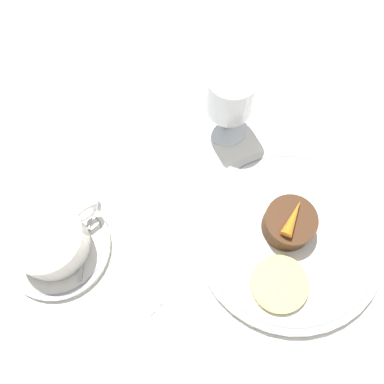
% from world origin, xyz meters
% --- Properties ---
extents(ground_plane, '(3.00, 3.00, 0.00)m').
position_xyz_m(ground_plane, '(0.00, 0.00, 0.00)').
color(ground_plane, white).
extents(dinner_plate, '(0.25, 0.25, 0.01)m').
position_xyz_m(dinner_plate, '(0.01, -0.04, 0.01)').
color(dinner_plate, white).
rests_on(dinner_plate, ground_plane).
extents(saucer, '(0.14, 0.14, 0.01)m').
position_xyz_m(saucer, '(-0.23, 0.14, 0.01)').
color(saucer, white).
rests_on(saucer, ground_plane).
extents(coffee_cup, '(0.12, 0.09, 0.05)m').
position_xyz_m(coffee_cup, '(-0.23, 0.14, 0.04)').
color(coffee_cup, white).
rests_on(coffee_cup, saucer).
extents(spoon, '(0.09, 0.09, 0.00)m').
position_xyz_m(spoon, '(-0.18, 0.13, 0.01)').
color(spoon, silver).
rests_on(spoon, saucer).
extents(wine_glass, '(0.06, 0.06, 0.13)m').
position_xyz_m(wine_glass, '(0.05, 0.13, 0.08)').
color(wine_glass, silver).
rests_on(wine_glass, ground_plane).
extents(fork, '(0.03, 0.19, 0.01)m').
position_xyz_m(fork, '(-0.18, -0.03, 0.00)').
color(fork, silver).
rests_on(fork, ground_plane).
extents(dessert_cake, '(0.07, 0.07, 0.04)m').
position_xyz_m(dessert_cake, '(0.01, -0.03, 0.03)').
color(dessert_cake, '#4C2D19').
rests_on(dessert_cake, dinner_plate).
extents(carrot_garnish, '(0.05, 0.03, 0.01)m').
position_xyz_m(carrot_garnish, '(0.01, -0.03, 0.06)').
color(carrot_garnish, orange).
rests_on(carrot_garnish, dessert_cake).
extents(pineapple_slice, '(0.07, 0.07, 0.01)m').
position_xyz_m(pineapple_slice, '(-0.05, -0.08, 0.02)').
color(pineapple_slice, '#EFE075').
rests_on(pineapple_slice, dinner_plate).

